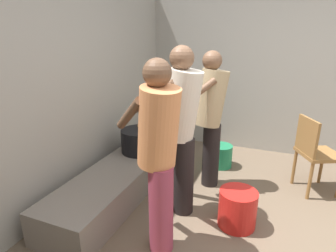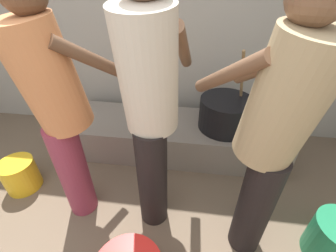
{
  "view_description": "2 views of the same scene",
  "coord_description": "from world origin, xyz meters",
  "px_view_note": "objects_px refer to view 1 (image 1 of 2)",
  "views": [
    {
      "loc": [
        -1.83,
        0.2,
        1.69
      ],
      "look_at": [
        0.57,
        1.17,
        0.86
      ],
      "focal_mm": 29.02,
      "sensor_mm": 36.0,
      "label": 1
    },
    {
      "loc": [
        0.7,
        -0.05,
        1.55
      ],
      "look_at": [
        0.54,
        1.12,
        0.72
      ],
      "focal_mm": 24.06,
      "sensor_mm": 36.0,
      "label": 2
    }
  ],
  "objects_px": {
    "cooking_pot_main": "(140,140)",
    "cook_in_orange_shirt": "(158,148)",
    "chair_brown_wood": "(315,151)",
    "bucket_red_plastic": "(237,208)",
    "cook_in_cream_shirt": "(181,123)",
    "bucket_green_plastic": "(220,156)",
    "cook_in_tan_shirt": "(210,113)"
  },
  "relations": [
    {
      "from": "chair_brown_wood",
      "to": "cook_in_orange_shirt",
      "type": "bearing_deg",
      "value": 139.3
    },
    {
      "from": "cook_in_tan_shirt",
      "to": "cook_in_orange_shirt",
      "type": "bearing_deg",
      "value": 174.06
    },
    {
      "from": "cooking_pot_main",
      "to": "cook_in_orange_shirt",
      "type": "relative_size",
      "value": 0.47
    },
    {
      "from": "cook_in_tan_shirt",
      "to": "chair_brown_wood",
      "type": "bearing_deg",
      "value": -75.32
    },
    {
      "from": "cooking_pot_main",
      "to": "chair_brown_wood",
      "type": "bearing_deg",
      "value": -78.69
    },
    {
      "from": "cook_in_tan_shirt",
      "to": "cook_in_cream_shirt",
      "type": "relative_size",
      "value": 0.96
    },
    {
      "from": "cook_in_tan_shirt",
      "to": "bucket_red_plastic",
      "type": "distance_m",
      "value": 1.07
    },
    {
      "from": "cook_in_cream_shirt",
      "to": "bucket_green_plastic",
      "type": "xyz_separation_m",
      "value": [
        1.18,
        -0.17,
        -0.79
      ]
    },
    {
      "from": "cook_in_cream_shirt",
      "to": "bucket_green_plastic",
      "type": "bearing_deg",
      "value": -8.3
    },
    {
      "from": "cook_in_cream_shirt",
      "to": "chair_brown_wood",
      "type": "xyz_separation_m",
      "value": [
        0.92,
        -1.26,
        -0.45
      ]
    },
    {
      "from": "cook_in_tan_shirt",
      "to": "bucket_green_plastic",
      "type": "height_order",
      "value": "cook_in_tan_shirt"
    },
    {
      "from": "cooking_pot_main",
      "to": "cook_in_cream_shirt",
      "type": "distance_m",
      "value": 1.01
    },
    {
      "from": "bucket_green_plastic",
      "to": "bucket_red_plastic",
      "type": "relative_size",
      "value": 0.89
    },
    {
      "from": "cooking_pot_main",
      "to": "bucket_red_plastic",
      "type": "relative_size",
      "value": 2.06
    },
    {
      "from": "cooking_pot_main",
      "to": "cook_in_orange_shirt",
      "type": "bearing_deg",
      "value": -145.55
    },
    {
      "from": "cook_in_cream_shirt",
      "to": "bucket_green_plastic",
      "type": "distance_m",
      "value": 1.43
    },
    {
      "from": "bucket_green_plastic",
      "to": "cook_in_tan_shirt",
      "type": "bearing_deg",
      "value": 175.32
    },
    {
      "from": "cooking_pot_main",
      "to": "bucket_green_plastic",
      "type": "distance_m",
      "value": 1.16
    },
    {
      "from": "cook_in_tan_shirt",
      "to": "cooking_pot_main",
      "type": "bearing_deg",
      "value": 96.69
    },
    {
      "from": "cook_in_tan_shirt",
      "to": "cook_in_cream_shirt",
      "type": "height_order",
      "value": "cook_in_cream_shirt"
    },
    {
      "from": "cook_in_cream_shirt",
      "to": "bucket_red_plastic",
      "type": "bearing_deg",
      "value": -92.41
    },
    {
      "from": "cooking_pot_main",
      "to": "cook_in_orange_shirt",
      "type": "distance_m",
      "value": 1.36
    },
    {
      "from": "cooking_pot_main",
      "to": "chair_brown_wood",
      "type": "distance_m",
      "value": 2.03
    },
    {
      "from": "cook_in_cream_shirt",
      "to": "bucket_green_plastic",
      "type": "relative_size",
      "value": 5.15
    },
    {
      "from": "chair_brown_wood",
      "to": "bucket_green_plastic",
      "type": "distance_m",
      "value": 1.17
    },
    {
      "from": "cook_in_orange_shirt",
      "to": "bucket_red_plastic",
      "type": "height_order",
      "value": "cook_in_orange_shirt"
    },
    {
      "from": "bucket_green_plastic",
      "to": "cook_in_cream_shirt",
      "type": "bearing_deg",
      "value": 171.7
    },
    {
      "from": "chair_brown_wood",
      "to": "bucket_red_plastic",
      "type": "distance_m",
      "value": 1.21
    },
    {
      "from": "cook_in_orange_shirt",
      "to": "cook_in_tan_shirt",
      "type": "bearing_deg",
      "value": -5.94
    },
    {
      "from": "chair_brown_wood",
      "to": "bucket_red_plastic",
      "type": "bearing_deg",
      "value": 143.92
    },
    {
      "from": "cook_in_tan_shirt",
      "to": "bucket_red_plastic",
      "type": "relative_size",
      "value": 4.41
    },
    {
      "from": "cook_in_orange_shirt",
      "to": "bucket_green_plastic",
      "type": "height_order",
      "value": "cook_in_orange_shirt"
    }
  ]
}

